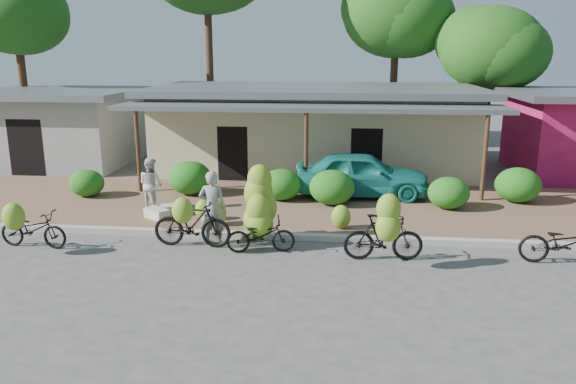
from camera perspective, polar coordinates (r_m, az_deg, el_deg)
name	(u,v)px	position (r m, az deg, el deg)	size (l,w,h in m)	color
ground	(286,268)	(12.67, -0.25, -7.75)	(100.00, 100.00, 0.00)	#484643
sidewalk	(303,206)	(17.37, 1.54, -1.44)	(60.00, 6.00, 0.12)	brown
curb	(294,237)	(14.51, 0.61, -4.55)	(60.00, 0.25, 0.15)	#A8A399
shop_main	(315,127)	(22.85, 2.74, 6.57)	(13.00, 8.50, 3.35)	beige
shop_grey	(57,126)	(25.98, -22.42, 6.21)	(7.00, 6.00, 3.15)	gray
tree_back_left	(13,11)	(29.02, -26.19, 16.22)	(4.74, 4.58, 8.24)	#4D321F
tree_center_right	(392,13)	(28.43, 10.56, 17.47)	(5.19, 5.07, 8.42)	#4D321F
tree_near_right	(486,46)	(26.98, 19.49, 13.84)	(4.68, 4.52, 6.69)	#4D321F
hedge_0	(87,183)	(19.35, -19.77, 0.87)	(1.13, 1.02, 0.88)	#1C5914
hedge_1	(190,178)	(18.72, -9.93, 1.43)	(1.42, 1.28, 1.11)	#1C5914
hedge_2	(281,185)	(17.75, -0.68, 0.77)	(1.28, 1.15, 1.00)	#1C5914
hedge_3	(332,187)	(17.24, 4.49, 0.47)	(1.39, 1.25, 1.08)	#1C5914
hedge_4	(449,193)	(17.44, 16.01, -0.09)	(1.24, 1.11, 0.97)	#1C5914
hedge_5	(518,185)	(18.90, 22.32, 0.67)	(1.40, 1.26, 1.09)	#1C5914
bike_far_left	(31,228)	(15.10, -24.68, -3.30)	(1.81, 1.25, 1.31)	black
bike_left	(191,223)	(13.96, -9.81, -3.09)	(1.98, 1.18, 1.43)	black
bike_center	(260,215)	(13.70, -2.87, -2.31)	(1.72, 1.30, 2.05)	black
bike_right	(385,233)	(12.96, 9.78, -4.11)	(1.87, 1.21, 1.75)	black
bike_far_right	(565,244)	(14.13, 26.34, -4.72)	(2.04, 1.00, 1.03)	black
loose_banana_a	(203,210)	(15.85, -8.59, -1.78)	(0.48, 0.41, 0.60)	#7EAA2A
loose_banana_b	(216,213)	(15.33, -7.29, -2.12)	(0.55, 0.46, 0.68)	#7EAA2A
loose_banana_c	(341,217)	(14.97, 5.40, -2.53)	(0.52, 0.44, 0.65)	#7EAA2A
sack_near	(176,210)	(16.52, -11.30, -1.78)	(0.85, 0.40, 0.30)	beige
sack_far	(157,213)	(16.30, -13.18, -2.13)	(0.75, 0.38, 0.28)	beige
vendor	(213,207)	(14.12, -7.68, -1.55)	(0.68, 0.45, 1.87)	gray
bystander	(151,184)	(17.09, -13.75, 0.81)	(0.76, 0.59, 1.57)	silver
teal_van	(362,174)	(18.31, 7.50, 1.81)	(1.73, 4.30, 1.47)	#1B7D76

